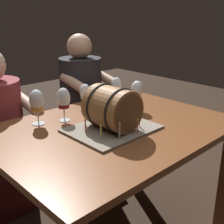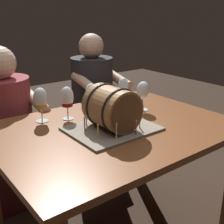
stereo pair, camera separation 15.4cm
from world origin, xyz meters
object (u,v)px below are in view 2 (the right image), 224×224
Objects in this scene: person_seated_left at (8,135)px; wine_glass_empty at (143,90)px; dining_table at (114,144)px; person_seated_right at (93,113)px; wine_glass_red at (67,98)px; wine_glass_white at (91,92)px; barrel_cake at (112,111)px; wine_glass_rose at (123,87)px; wine_glass_amber at (41,100)px.

wine_glass_empty is at bearing -43.19° from person_seated_left.
person_seated_right is at bearing 64.21° from dining_table.
wine_glass_white is at bearing 19.01° from wine_glass_red.
wine_glass_empty is 0.98m from person_seated_left.
barrel_cake reaches higher than wine_glass_rose.
dining_table is 1.13× the size of person_seated_left.
wine_glass_rose is at bearing -7.35° from wine_glass_amber.
wine_glass_empty is (0.31, 0.11, 0.24)m from dining_table.
wine_glass_rose is (0.30, 0.27, 0.02)m from barrel_cake.
wine_glass_white is 0.85× the size of wine_glass_amber.
wine_glass_red is 1.16× the size of wine_glass_white.
barrel_cake is 2.26× the size of wine_glass_amber.
barrel_cake is 0.41m from wine_glass_rose.
wine_glass_rose is 0.55m from wine_glass_amber.
barrel_cake is at bearing -137.90° from dining_table.
wine_glass_white is at bearing 72.86° from barrel_cake.
wine_glass_white is at bearing -124.77° from person_seated_right.
wine_glass_red is (-0.10, 0.29, 0.02)m from barrel_cake.
wine_glass_amber is (-0.54, 0.07, -0.00)m from wine_glass_rose.
wine_glass_rose is at bearing -24.42° from wine_glass_white.
wine_glass_empty is 0.71m from person_seated_right.
person_seated_right reaches higher than wine_glass_red.
wine_glass_white is at bearing 2.82° from wine_glass_amber.
wine_glass_white is 0.14× the size of person_seated_right.
dining_table is at bearing -115.79° from person_seated_right.
wine_glass_amber is at bearing -146.09° from person_seated_right.
person_seated_left reaches higher than wine_glass_white.
wine_glass_empty is at bearing -93.65° from person_seated_right.
wine_glass_amber is at bearing 157.45° from wine_glass_red.
wine_glass_rose reaches higher than dining_table.
dining_table is 6.93× the size of wine_glass_empty.
wine_glass_empty is (0.35, 0.14, 0.02)m from barrel_cake.
wine_glass_amber is (-0.59, 0.20, 0.00)m from wine_glass_empty.
person_seated_right is (0.39, 0.77, -0.31)m from barrel_cake.
wine_glass_rose is at bearing 111.49° from wine_glass_empty.
dining_table is 2.87× the size of barrel_cake.
wine_glass_white is at bearing 77.73° from dining_table.
barrel_cake reaches higher than wine_glass_amber.
dining_table is 1.09× the size of person_seated_right.
wine_glass_rose is 1.05× the size of wine_glass_empty.
person_seated_right reaches higher than person_seated_left.
wine_glass_empty is 0.63m from wine_glass_amber.
wine_glass_white is 0.59m from person_seated_right.
person_seated_left reaches higher than wine_glass_empty.
wine_glass_rose is (0.26, 0.24, 0.24)m from dining_table.
wine_glass_amber is at bearing 132.25° from dining_table.
dining_table is 0.37m from wine_glass_red.
person_seated_left is at bearing 179.99° from person_seated_right.
person_seated_right is at bearing 33.91° from wine_glass_amber.
wine_glass_empty is at bearing 18.63° from dining_table.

